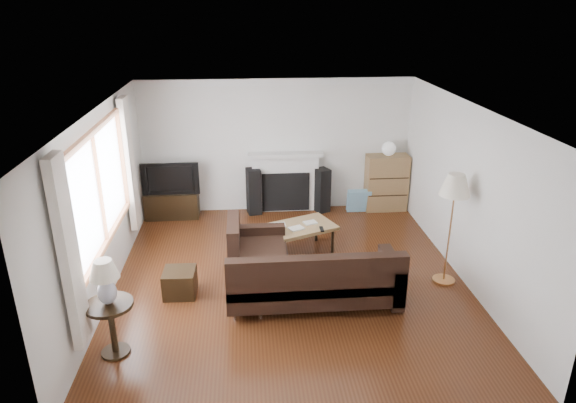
{
  "coord_description": "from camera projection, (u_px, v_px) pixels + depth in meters",
  "views": [
    {
      "loc": [
        -0.58,
        -6.52,
        3.8
      ],
      "look_at": [
        0.0,
        0.3,
        1.1
      ],
      "focal_mm": 32.0,
      "sensor_mm": 36.0,
      "label": 1
    }
  ],
  "objects": [
    {
      "name": "room",
      "position": [
        290.0,
        199.0,
        7.02
      ],
      "size": [
        5.1,
        5.6,
        2.54
      ],
      "color": "#492310",
      "rests_on": "ground"
    },
    {
      "name": "window",
      "position": [
        100.0,
        189.0,
        6.53
      ],
      "size": [
        0.12,
        2.74,
        1.54
      ],
      "primitive_type": "cube",
      "color": "#975937",
      "rests_on": "room"
    },
    {
      "name": "curtain_near",
      "position": [
        69.0,
        254.0,
        5.18
      ],
      "size": [
        0.1,
        0.35,
        2.1
      ],
      "primitive_type": "cube",
      "color": "silver",
      "rests_on": "room"
    },
    {
      "name": "curtain_far",
      "position": [
        129.0,
        165.0,
        8.0
      ],
      "size": [
        0.1,
        0.35,
        2.1
      ],
      "primitive_type": "cube",
      "color": "silver",
      "rests_on": "room"
    },
    {
      "name": "fireplace",
      "position": [
        285.0,
        182.0,
        9.73
      ],
      "size": [
        1.4,
        0.26,
        1.15
      ],
      "primitive_type": "cube",
      "color": "white",
      "rests_on": "room"
    },
    {
      "name": "tv_stand",
      "position": [
        172.0,
        204.0,
        9.55
      ],
      "size": [
        0.98,
        0.44,
        0.49
      ],
      "primitive_type": "cube",
      "color": "black",
      "rests_on": "ground"
    },
    {
      "name": "television",
      "position": [
        171.0,
        177.0,
        9.36
      ],
      "size": [
        1.03,
        0.14,
        0.59
      ],
      "primitive_type": "imported",
      "color": "black",
      "rests_on": "tv_stand"
    },
    {
      "name": "speaker_left",
      "position": [
        254.0,
        191.0,
        9.65
      ],
      "size": [
        0.29,
        0.33,
        0.88
      ],
      "primitive_type": "cube",
      "rotation": [
        0.0,
        0.0,
        0.19
      ],
      "color": "black",
      "rests_on": "ground"
    },
    {
      "name": "speaker_right",
      "position": [
        322.0,
        190.0,
        9.75
      ],
      "size": [
        0.33,
        0.35,
        0.85
      ],
      "primitive_type": "cube",
      "rotation": [
        0.0,
        0.0,
        0.43
      ],
      "color": "black",
      "rests_on": "ground"
    },
    {
      "name": "bookshelf",
      "position": [
        386.0,
        183.0,
        9.79
      ],
      "size": [
        0.78,
        0.37,
        1.08
      ],
      "primitive_type": "cube",
      "color": "olive",
      "rests_on": "ground"
    },
    {
      "name": "globe_lamp",
      "position": [
        389.0,
        149.0,
        9.55
      ],
      "size": [
        0.26,
        0.26,
        0.26
      ],
      "primitive_type": "sphere",
      "color": "white",
      "rests_on": "bookshelf"
    },
    {
      "name": "sectional_sofa",
      "position": [
        313.0,
        276.0,
        6.78
      ],
      "size": [
        2.47,
        1.8,
        0.8
      ],
      "primitive_type": "cube",
      "color": "black",
      "rests_on": "ground"
    },
    {
      "name": "coffee_table",
      "position": [
        296.0,
        240.0,
        8.15
      ],
      "size": [
        1.39,
        1.09,
        0.48
      ],
      "primitive_type": "cube",
      "rotation": [
        0.0,
        0.0,
        0.4
      ],
      "color": "olive",
      "rests_on": "ground"
    },
    {
      "name": "footstool",
      "position": [
        180.0,
        282.0,
        7.04
      ],
      "size": [
        0.44,
        0.44,
        0.36
      ],
      "primitive_type": "cube",
      "rotation": [
        0.0,
        0.0,
        -0.03
      ],
      "color": "black",
      "rests_on": "ground"
    },
    {
      "name": "floor_lamp",
      "position": [
        450.0,
        230.0,
        7.14
      ],
      "size": [
        0.43,
        0.43,
        1.63
      ],
      "primitive_type": "cube",
      "rotation": [
        0.0,
        0.0,
        -0.02
      ],
      "color": "#AB703B",
      "rests_on": "ground"
    },
    {
      "name": "side_table",
      "position": [
        113.0,
        328.0,
        5.8
      ],
      "size": [
        0.53,
        0.53,
        0.67
      ],
      "primitive_type": "cube",
      "color": "black",
      "rests_on": "ground"
    },
    {
      "name": "table_lamp",
      "position": [
        106.0,
        283.0,
        5.58
      ],
      "size": [
        0.33,
        0.33,
        0.53
      ],
      "primitive_type": "cube",
      "color": "silver",
      "rests_on": "side_table"
    }
  ]
}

